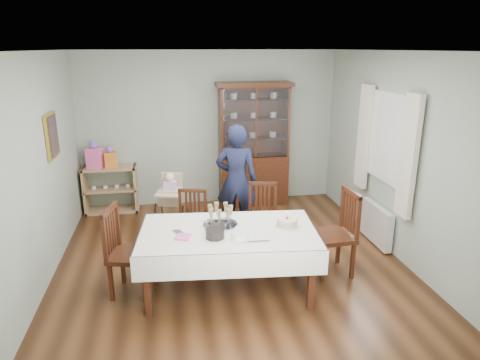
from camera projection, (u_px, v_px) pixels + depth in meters
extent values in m
plane|color=#593319|center=(232.00, 265.00, 5.62)|extent=(5.00, 5.00, 0.00)
plane|color=#9EAA99|center=(210.00, 129.00, 7.57)|extent=(4.50, 0.00, 4.50)
plane|color=#9EAA99|center=(35.00, 175.00, 4.85)|extent=(0.00, 5.00, 5.00)
plane|color=#9EAA99|center=(401.00, 158.00, 5.59)|extent=(0.00, 5.00, 5.00)
plane|color=white|center=(230.00, 51.00, 4.82)|extent=(5.00, 5.00, 0.00)
cube|color=#442211|center=(228.00, 234.00, 4.84)|extent=(1.99, 1.23, 0.06)
cube|color=white|center=(228.00, 231.00, 4.83)|extent=(2.10, 1.34, 0.01)
cube|color=#442211|center=(253.00, 179.00, 7.73)|extent=(1.20, 0.45, 0.90)
cube|color=white|center=(256.00, 124.00, 7.24)|extent=(1.12, 0.01, 1.16)
cube|color=#442211|center=(254.00, 84.00, 7.23)|extent=(1.30, 0.48, 0.07)
cube|color=tan|center=(113.00, 210.00, 7.47)|extent=(0.90, 0.38, 0.04)
cube|color=tan|center=(111.00, 189.00, 7.36)|extent=(0.90, 0.38, 0.03)
cube|color=tan|center=(109.00, 168.00, 7.24)|extent=(0.90, 0.38, 0.04)
cube|color=tan|center=(85.00, 191.00, 7.29)|extent=(0.04, 0.38, 0.80)
cube|color=tan|center=(136.00, 188.00, 7.43)|extent=(0.04, 0.38, 0.80)
cube|color=gold|center=(52.00, 135.00, 5.52)|extent=(0.04, 0.48, 0.58)
cube|color=white|center=(389.00, 139.00, 5.81)|extent=(0.04, 1.02, 1.22)
cube|color=silver|center=(409.00, 157.00, 5.24)|extent=(0.07, 0.30, 1.55)
cube|color=silver|center=(364.00, 137.00, 6.41)|extent=(0.07, 0.30, 1.55)
cube|color=white|center=(376.00, 224.00, 6.17)|extent=(0.10, 0.80, 0.55)
cube|color=#442211|center=(191.00, 228.00, 5.75)|extent=(0.50, 0.50, 0.05)
cube|color=#442211|center=(193.00, 206.00, 5.85)|extent=(0.38, 0.14, 0.48)
cube|color=#442211|center=(263.00, 221.00, 5.96)|extent=(0.49, 0.49, 0.05)
cube|color=#442211|center=(263.00, 199.00, 6.06)|extent=(0.40, 0.12, 0.49)
cube|color=#442211|center=(132.00, 255.00, 4.86)|extent=(0.57, 0.57, 0.05)
cube|color=#442211|center=(111.00, 231.00, 4.79)|extent=(0.15, 0.44, 0.55)
cube|color=#442211|center=(332.00, 236.00, 5.31)|extent=(0.51, 0.51, 0.05)
cube|color=#442211|center=(350.00, 212.00, 5.27)|extent=(0.07, 0.46, 0.57)
imported|color=#151931|center=(237.00, 180.00, 6.35)|extent=(0.70, 0.55, 1.69)
cube|color=tan|center=(171.00, 196.00, 6.32)|extent=(0.39, 0.37, 0.23)
cube|color=tan|center=(170.00, 184.00, 6.27)|extent=(0.33, 0.15, 0.27)
cube|color=tan|center=(170.00, 191.00, 6.30)|extent=(0.37, 0.24, 0.03)
cube|color=#BDADD2|center=(170.00, 186.00, 6.28)|extent=(0.20, 0.18, 0.17)
sphere|color=beige|center=(170.00, 178.00, 6.24)|extent=(0.14, 0.14, 0.14)
cylinder|color=silver|center=(220.00, 225.00, 4.95)|extent=(0.40, 0.40, 0.01)
torus|color=silver|center=(220.00, 224.00, 4.95)|extent=(0.41, 0.41, 0.02)
cylinder|color=white|center=(287.00, 226.00, 4.92)|extent=(0.27, 0.27, 0.01)
cylinder|color=brown|center=(287.00, 222.00, 4.91)|extent=(0.23, 0.23, 0.08)
cylinder|color=silver|center=(287.00, 219.00, 4.89)|extent=(0.23, 0.23, 0.01)
cylinder|color=#F24C4C|center=(287.00, 216.00, 4.88)|extent=(0.01, 0.01, 0.06)
sphere|color=yellow|center=(287.00, 213.00, 4.87)|extent=(0.02, 0.02, 0.02)
cylinder|color=black|center=(215.00, 234.00, 4.62)|extent=(0.23, 0.23, 0.10)
cylinder|color=white|center=(240.00, 236.00, 4.58)|extent=(0.20, 0.20, 0.08)
cube|color=#FF5DB0|center=(183.00, 237.00, 4.63)|extent=(0.20, 0.20, 0.02)
cube|color=silver|center=(255.00, 242.00, 4.53)|extent=(0.31, 0.04, 0.01)
cube|color=#FF5DB0|center=(95.00, 158.00, 7.13)|extent=(0.28, 0.22, 0.34)
sphere|color=#E533B2|center=(93.00, 145.00, 7.07)|extent=(0.13, 0.13, 0.13)
cube|color=orange|center=(111.00, 160.00, 7.19)|extent=(0.22, 0.16, 0.26)
sphere|color=#E533B2|center=(110.00, 149.00, 7.13)|extent=(0.12, 0.12, 0.12)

